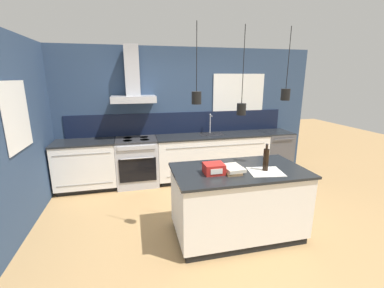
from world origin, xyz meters
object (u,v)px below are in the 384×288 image
(red_supply_box, at_px, (214,169))
(dishwasher, at_px, (274,152))
(oven_range, at_px, (137,162))
(bottle_on_island, at_px, (266,159))
(book_stack, at_px, (232,169))

(red_supply_box, bearing_deg, dishwasher, 44.96)
(oven_range, bearing_deg, dishwasher, 0.08)
(red_supply_box, bearing_deg, bottle_on_island, -4.69)
(book_stack, xyz_separation_m, red_supply_box, (-0.23, 0.01, 0.02))
(oven_range, xyz_separation_m, book_stack, (1.10, -2.06, 0.49))
(oven_range, relative_size, book_stack, 2.95)
(oven_range, height_order, dishwasher, same)
(book_stack, height_order, red_supply_box, red_supply_box)
(oven_range, distance_m, book_stack, 2.39)
(red_supply_box, bearing_deg, book_stack, -3.01)
(dishwasher, distance_m, book_stack, 2.80)
(oven_range, height_order, red_supply_box, red_supply_box)
(oven_range, xyz_separation_m, red_supply_box, (0.87, -2.05, 0.52))
(dishwasher, height_order, red_supply_box, red_supply_box)
(bottle_on_island, height_order, book_stack, bottle_on_island)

